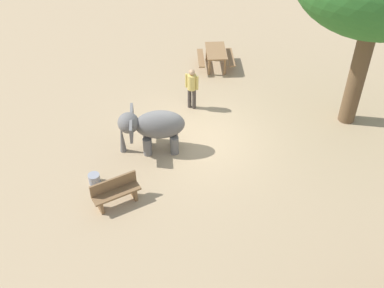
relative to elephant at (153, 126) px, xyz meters
The scene contains 6 objects.
ground_plane 1.91m from the elephant, behind, with size 60.00×60.00×0.00m, color tan.
elephant is the anchor object (origin of this frame).
person_handler 2.70m from the elephant, 138.27° to the right, with size 0.39×0.38×1.62m.
wooden_bench 2.63m from the elephant, 47.72° to the left, with size 1.44×0.61×0.88m.
picnic_table_near 5.80m from the elephant, 133.58° to the right, with size 1.87×1.88×0.78m.
feed_bucket 2.48m from the elephant, 21.44° to the left, with size 0.36×0.36×0.32m, color gray.
Camera 1 is at (4.69, 11.44, 10.15)m, focal length 43.89 mm.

